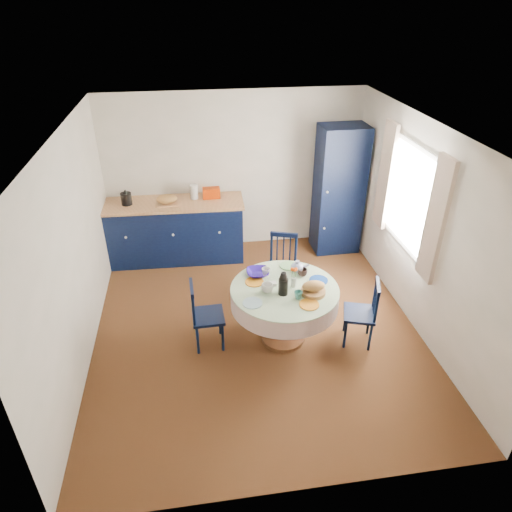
{
  "coord_description": "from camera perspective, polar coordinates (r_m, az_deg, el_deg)",
  "views": [
    {
      "loc": [
        -0.68,
        -4.54,
        3.74
      ],
      "look_at": [
        0.03,
        0.2,
        0.92
      ],
      "focal_mm": 32.0,
      "sensor_mm": 36.0,
      "label": 1
    }
  ],
  "objects": [
    {
      "name": "ceiling",
      "position": [
        4.75,
        -0.01,
        15.34
      ],
      "size": [
        4.5,
        4.5,
        0.0
      ],
      "primitive_type": "plane",
      "rotation": [
        3.14,
        0.0,
        0.0
      ],
      "color": "white",
      "rests_on": "wall_back"
    },
    {
      "name": "mug_a",
      "position": [
        5.17,
        1.41,
        -4.01
      ],
      "size": [
        0.13,
        0.13,
        0.11
      ],
      "primitive_type": "imported",
      "color": "silver",
      "rests_on": "dining_table"
    },
    {
      "name": "mug_c",
      "position": [
        5.49,
        5.83,
        -2.04
      ],
      "size": [
        0.12,
        0.12,
        0.09
      ],
      "primitive_type": "imported",
      "color": "black",
      "rests_on": "dining_table"
    },
    {
      "name": "cobalt_bowl",
      "position": [
        5.47,
        0.22,
        -2.12
      ],
      "size": [
        0.27,
        0.27,
        0.07
      ],
      "primitive_type": "imported",
      "color": "navy",
      "rests_on": "dining_table"
    },
    {
      "name": "wall_back",
      "position": [
        7.26,
        -2.68,
        10.38
      ],
      "size": [
        4.0,
        0.02,
        2.5
      ],
      "primitive_type": "cube",
      "color": "silver",
      "rests_on": "floor"
    },
    {
      "name": "mug_b",
      "position": [
        5.09,
        5.31,
        -4.88
      ],
      "size": [
        0.1,
        0.1,
        0.09
      ],
      "primitive_type": "imported",
      "color": "#37776F",
      "rests_on": "dining_table"
    },
    {
      "name": "chair_right",
      "position": [
        5.58,
        13.19,
        -6.87
      ],
      "size": [
        0.46,
        0.47,
        0.85
      ],
      "rotation": [
        0.0,
        0.0,
        -1.88
      ],
      "color": "black",
      "rests_on": "floor"
    },
    {
      "name": "kitchen_counter",
      "position": [
        7.22,
        -10.16,
        3.22
      ],
      "size": [
        2.17,
        0.74,
        1.2
      ],
      "rotation": [
        0.0,
        0.0,
        -0.04
      ],
      "color": "black",
      "rests_on": "floor"
    },
    {
      "name": "pantry_cabinet",
      "position": [
        7.3,
        10.3,
        8.05
      ],
      "size": [
        0.72,
        0.53,
        2.03
      ],
      "rotation": [
        0.0,
        0.0,
        0.02
      ],
      "color": "black",
      "rests_on": "floor"
    },
    {
      "name": "window",
      "position": [
        5.93,
        18.68,
        6.9
      ],
      "size": [
        0.1,
        1.74,
        1.45
      ],
      "color": "white",
      "rests_on": "wall_right"
    },
    {
      "name": "chair_left",
      "position": [
        5.42,
        -6.41,
        -7.31
      ],
      "size": [
        0.38,
        0.4,
        0.86
      ],
      "rotation": [
        0.0,
        0.0,
        1.6
      ],
      "color": "black",
      "rests_on": "floor"
    },
    {
      "name": "wall_left",
      "position": [
        5.34,
        -21.75,
        0.31
      ],
      "size": [
        0.02,
        4.5,
        2.5
      ],
      "primitive_type": "cube",
      "color": "silver",
      "rests_on": "floor"
    },
    {
      "name": "floor",
      "position": [
        5.92,
        -0.0,
        -8.72
      ],
      "size": [
        4.5,
        4.5,
        0.0
      ],
      "primitive_type": "plane",
      "color": "black",
      "rests_on": "ground"
    },
    {
      "name": "mug_d",
      "position": [
        5.46,
        1.26,
        -2.01
      ],
      "size": [
        0.1,
        0.1,
        0.1
      ],
      "primitive_type": "imported",
      "color": "silver",
      "rests_on": "dining_table"
    },
    {
      "name": "dining_table",
      "position": [
        5.34,
        3.66,
        -5.11
      ],
      "size": [
        1.26,
        1.26,
        1.04
      ],
      "color": "#532F17",
      "rests_on": "floor"
    },
    {
      "name": "wall_right",
      "position": [
        5.83,
        19.87,
        3.25
      ],
      "size": [
        0.02,
        4.5,
        2.5
      ],
      "primitive_type": "cube",
      "color": "silver",
      "rests_on": "floor"
    },
    {
      "name": "chair_far",
      "position": [
        6.21,
        3.24,
        -1.38
      ],
      "size": [
        0.52,
        0.5,
        0.92
      ],
      "rotation": [
        0.0,
        0.0,
        -0.33
      ],
      "color": "black",
      "rests_on": "floor"
    }
  ]
}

